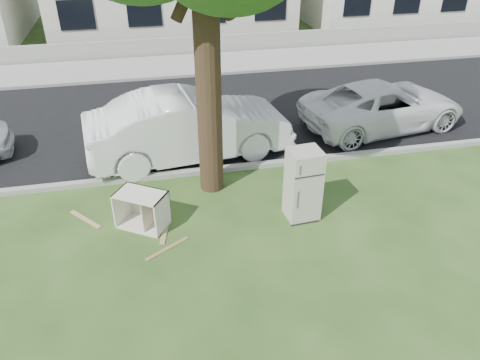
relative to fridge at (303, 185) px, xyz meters
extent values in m
plane|color=#274619|center=(-1.26, -0.27, -0.78)|extent=(120.00, 120.00, 0.00)
cube|color=black|center=(-1.26, 5.73, -0.77)|extent=(120.00, 7.00, 0.01)
cube|color=gray|center=(-1.26, 2.18, -0.78)|extent=(120.00, 0.18, 0.12)
cube|color=gray|center=(-1.26, 9.28, -0.78)|extent=(120.00, 0.18, 0.12)
cube|color=gray|center=(-1.26, 10.73, -0.77)|extent=(120.00, 2.80, 0.01)
cube|color=gray|center=(-1.26, 12.33, -0.43)|extent=(120.00, 0.15, 0.70)
cylinder|color=black|center=(-1.66, 1.53, 1.82)|extent=(0.54, 0.54, 5.20)
cube|color=beige|center=(0.00, 0.00, 0.00)|extent=(0.68, 0.64, 1.55)
cube|color=beige|center=(-3.27, 0.36, -0.39)|extent=(1.16, 1.04, 0.77)
cube|color=olive|center=(-2.86, -0.51, -0.77)|extent=(0.89, 0.59, 0.02)
cube|color=tan|center=(-4.47, 0.79, -0.76)|extent=(0.68, 0.78, 0.02)
cube|color=tan|center=(-2.86, 0.07, -0.76)|extent=(0.29, 0.89, 0.02)
imported|color=white|center=(-1.96, 3.14, 0.07)|extent=(5.32, 2.42, 1.69)
imported|color=white|center=(3.68, 3.78, -0.11)|extent=(5.07, 2.93, 1.33)
camera|label=1|loc=(-2.94, -7.63, 5.06)|focal=35.00mm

